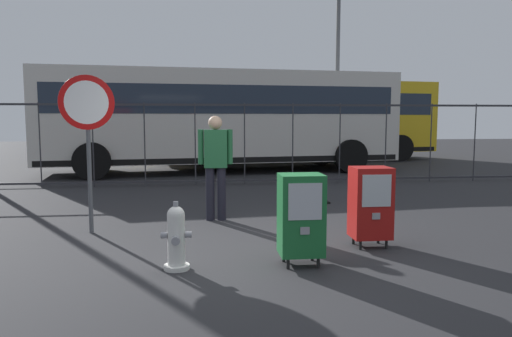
{
  "coord_description": "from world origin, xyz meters",
  "views": [
    {
      "loc": [
        -0.54,
        -5.88,
        1.64
      ],
      "look_at": [
        0.3,
        1.2,
        0.9
      ],
      "focal_mm": 34.45,
      "sensor_mm": 36.0,
      "label": 1
    }
  ],
  "objects_px": {
    "street_light_near_left": "(338,25)",
    "stop_sign": "(88,120)",
    "bus_far": "(298,116)",
    "newspaper_box_primary": "(301,215)",
    "pedestrian": "(216,161)",
    "newspaper_box_secondary": "(371,202)",
    "fire_hydrant": "(176,238)",
    "bus_near": "(222,115)",
    "traffic_cone": "(319,189)"
  },
  "relations": [
    {
      "from": "street_light_near_left",
      "to": "stop_sign",
      "type": "bearing_deg",
      "value": -123.4
    },
    {
      "from": "traffic_cone",
      "to": "bus_near",
      "type": "relative_size",
      "value": 0.05
    },
    {
      "from": "newspaper_box_secondary",
      "to": "bus_far",
      "type": "relative_size",
      "value": 0.09
    },
    {
      "from": "bus_far",
      "to": "bus_near",
      "type": "bearing_deg",
      "value": -139.11
    },
    {
      "from": "bus_near",
      "to": "street_light_near_left",
      "type": "height_order",
      "value": "street_light_near_left"
    },
    {
      "from": "pedestrian",
      "to": "street_light_near_left",
      "type": "xyz_separation_m",
      "value": [
        4.55,
        8.94,
        3.84
      ]
    },
    {
      "from": "stop_sign",
      "to": "newspaper_box_secondary",
      "type": "bearing_deg",
      "value": -17.68
    },
    {
      "from": "stop_sign",
      "to": "bus_far",
      "type": "distance_m",
      "value": 12.56
    },
    {
      "from": "pedestrian",
      "to": "traffic_cone",
      "type": "xyz_separation_m",
      "value": [
        2.05,
        1.41,
        -0.69
      ]
    },
    {
      "from": "stop_sign",
      "to": "bus_near",
      "type": "height_order",
      "value": "bus_near"
    },
    {
      "from": "newspaper_box_primary",
      "to": "street_light_near_left",
      "type": "height_order",
      "value": "street_light_near_left"
    },
    {
      "from": "fire_hydrant",
      "to": "stop_sign",
      "type": "relative_size",
      "value": 0.33
    },
    {
      "from": "newspaper_box_secondary",
      "to": "pedestrian",
      "type": "height_order",
      "value": "pedestrian"
    },
    {
      "from": "fire_hydrant",
      "to": "street_light_near_left",
      "type": "bearing_deg",
      "value": 66.17
    },
    {
      "from": "stop_sign",
      "to": "bus_far",
      "type": "xyz_separation_m",
      "value": [
        5.32,
        11.38,
        0.11
      ]
    },
    {
      "from": "bus_far",
      "to": "fire_hydrant",
      "type": "bearing_deg",
      "value": -115.02
    },
    {
      "from": "fire_hydrant",
      "to": "street_light_near_left",
      "type": "xyz_separation_m",
      "value": [
        5.07,
        11.48,
        4.44
      ]
    },
    {
      "from": "newspaper_box_primary",
      "to": "stop_sign",
      "type": "distance_m",
      "value": 3.39
    },
    {
      "from": "bus_far",
      "to": "newspaper_box_secondary",
      "type": "bearing_deg",
      "value": -105.43
    },
    {
      "from": "fire_hydrant",
      "to": "pedestrian",
      "type": "relative_size",
      "value": 0.45
    },
    {
      "from": "newspaper_box_secondary",
      "to": "pedestrian",
      "type": "distance_m",
      "value": 2.68
    },
    {
      "from": "newspaper_box_secondary",
      "to": "street_light_near_left",
      "type": "height_order",
      "value": "street_light_near_left"
    },
    {
      "from": "newspaper_box_secondary",
      "to": "street_light_near_left",
      "type": "relative_size",
      "value": 0.12
    },
    {
      "from": "fire_hydrant",
      "to": "street_light_near_left",
      "type": "distance_m",
      "value": 13.31
    },
    {
      "from": "newspaper_box_secondary",
      "to": "newspaper_box_primary",
      "type": "bearing_deg",
      "value": -147.37
    },
    {
      "from": "bus_far",
      "to": "traffic_cone",
      "type": "bearing_deg",
      "value": -107.03
    },
    {
      "from": "newspaper_box_secondary",
      "to": "stop_sign",
      "type": "bearing_deg",
      "value": 162.32
    },
    {
      "from": "pedestrian",
      "to": "newspaper_box_secondary",
      "type": "bearing_deg",
      "value": -44.69
    },
    {
      "from": "fire_hydrant",
      "to": "newspaper_box_primary",
      "type": "bearing_deg",
      "value": 0.25
    },
    {
      "from": "fire_hydrant",
      "to": "street_light_near_left",
      "type": "relative_size",
      "value": 0.09
    },
    {
      "from": "bus_near",
      "to": "bus_far",
      "type": "xyz_separation_m",
      "value": [
        3.06,
        3.52,
        0.0
      ]
    },
    {
      "from": "pedestrian",
      "to": "street_light_near_left",
      "type": "distance_m",
      "value": 10.74
    },
    {
      "from": "newspaper_box_secondary",
      "to": "bus_near",
      "type": "relative_size",
      "value": 0.1
    },
    {
      "from": "stop_sign",
      "to": "bus_far",
      "type": "bearing_deg",
      "value": 64.94
    },
    {
      "from": "newspaper_box_primary",
      "to": "pedestrian",
      "type": "distance_m",
      "value": 2.7
    },
    {
      "from": "pedestrian",
      "to": "street_light_near_left",
      "type": "bearing_deg",
      "value": 63.02
    },
    {
      "from": "newspaper_box_secondary",
      "to": "fire_hydrant",
      "type": "bearing_deg",
      "value": -164.43
    },
    {
      "from": "newspaper_box_primary",
      "to": "street_light_near_left",
      "type": "distance_m",
      "value": 12.77
    },
    {
      "from": "traffic_cone",
      "to": "street_light_near_left",
      "type": "bearing_deg",
      "value": 71.63
    },
    {
      "from": "street_light_near_left",
      "to": "traffic_cone",
      "type": "bearing_deg",
      "value": -108.37
    },
    {
      "from": "newspaper_box_primary",
      "to": "stop_sign",
      "type": "bearing_deg",
      "value": 145.19
    },
    {
      "from": "bus_near",
      "to": "bus_far",
      "type": "height_order",
      "value": "same"
    },
    {
      "from": "pedestrian",
      "to": "bus_far",
      "type": "height_order",
      "value": "bus_far"
    },
    {
      "from": "newspaper_box_primary",
      "to": "bus_far",
      "type": "xyz_separation_m",
      "value": [
        2.67,
        13.22,
        1.14
      ]
    },
    {
      "from": "bus_near",
      "to": "pedestrian",
      "type": "bearing_deg",
      "value": -100.04
    },
    {
      "from": "newspaper_box_secondary",
      "to": "bus_near",
      "type": "height_order",
      "value": "bus_near"
    },
    {
      "from": "newspaper_box_secondary",
      "to": "bus_near",
      "type": "xyz_separation_m",
      "value": [
        -1.43,
        9.04,
        1.14
      ]
    },
    {
      "from": "newspaper_box_primary",
      "to": "bus_far",
      "type": "height_order",
      "value": "bus_far"
    },
    {
      "from": "fire_hydrant",
      "to": "newspaper_box_secondary",
      "type": "height_order",
      "value": "newspaper_box_secondary"
    },
    {
      "from": "bus_near",
      "to": "bus_far",
      "type": "distance_m",
      "value": 4.66
    }
  ]
}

